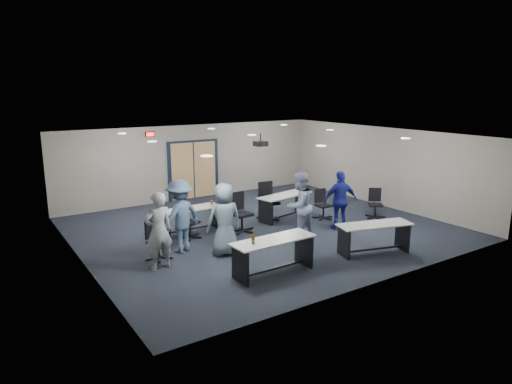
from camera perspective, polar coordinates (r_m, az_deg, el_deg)
floor at (r=13.34m, az=0.67°, el=-4.54°), size 10.00×10.00×0.00m
back_wall at (r=16.86m, az=-7.88°, el=3.74°), size 10.00×0.04×2.70m
front_wall at (r=9.70m, az=15.69°, el=-3.41°), size 10.00×0.04×2.70m
left_wall at (r=11.09m, az=-21.31°, el=-1.80°), size 0.04×9.00×2.70m
right_wall at (r=16.28m, az=15.49°, el=3.07°), size 0.04×9.00×2.70m
ceiling at (r=12.79m, az=0.70°, el=7.08°), size 10.00×9.00×0.04m
double_door at (r=16.88m, az=-7.80°, el=2.72°), size 2.00×0.07×2.20m
exit_sign at (r=16.06m, az=-13.12°, el=7.04°), size 0.32×0.07×0.18m
ceiling_projector at (r=13.40m, az=0.58°, el=6.08°), size 0.35×0.32×0.37m
ceiling_can_lights at (r=13.00m, az=0.08°, el=7.05°), size 6.24×5.74×0.02m
table_front_left at (r=10.02m, az=2.17°, el=-7.24°), size 1.96×0.70×1.08m
table_front_right at (r=11.60m, az=14.55°, el=-5.00°), size 1.95×1.10×0.75m
table_back_left at (r=12.99m, az=-8.10°, el=-2.94°), size 1.73×0.59×0.81m
table_back_right at (r=14.19m, az=3.62°, el=-1.28°), size 1.98×0.97×0.77m
chair_back_a at (r=12.48m, az=-8.29°, el=-3.60°), size 0.80×0.80×0.96m
chair_back_b at (r=12.86m, az=-1.77°, el=-2.61°), size 0.77×0.77×1.12m
chair_back_c at (r=14.08m, az=1.67°, el=-1.15°), size 0.79×0.79×1.16m
chair_back_d at (r=14.32m, az=8.44°, el=-1.54°), size 0.63×0.63×0.92m
chair_loose_left at (r=11.10m, az=-12.11°, el=-5.82°), size 0.85×0.85×0.97m
chair_loose_right at (r=14.74m, az=14.73°, el=-1.40°), size 0.82×0.82×0.93m
person_gray at (r=10.40m, az=-12.09°, el=-4.76°), size 0.67×0.46×1.78m
person_plaid at (r=11.07m, az=-4.00°, el=-3.40°), size 0.93×0.66×1.79m
person_lightblue at (r=12.24m, az=5.42°, el=-1.73°), size 1.02×0.87×1.83m
person_navy at (r=13.25m, az=10.50°, el=-1.05°), size 1.08×0.72×1.71m
person_back at (r=11.37m, az=-9.46°, el=-2.99°), size 1.34×1.02×1.83m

